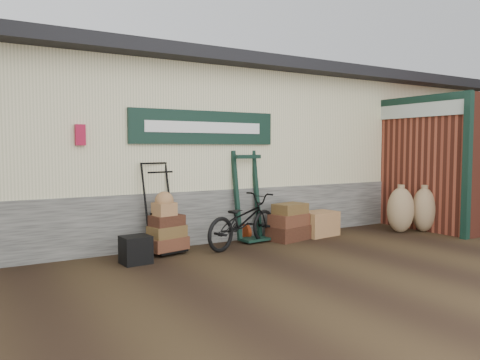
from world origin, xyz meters
name	(u,v)px	position (x,y,z in m)	size (l,w,h in m)	color
ground	(252,253)	(0.00, 0.00, 0.00)	(80.00, 80.00, 0.00)	black
station_building	(179,148)	(-0.01, 2.74, 1.61)	(14.40, 4.10, 3.20)	#4C4C47
brick_outbuilding	(399,162)	(4.70, 1.19, 1.30)	(1.71, 4.51, 2.62)	maroon
porter_trolley	(161,207)	(-1.16, 0.78, 0.71)	(0.71, 0.53, 1.42)	black
green_barrow	(249,196)	(0.48, 0.85, 0.78)	(0.56, 0.48, 1.56)	black
suitcase_stack	(289,222)	(1.13, 0.55, 0.32)	(0.73, 0.46, 0.65)	#331810
wicker_hamper	(319,224)	(1.83, 0.58, 0.22)	(0.68, 0.45, 0.45)	#955D3B
black_trunk	(136,250)	(-1.73, 0.29, 0.19)	(0.39, 0.33, 0.39)	black
bicycle	(243,218)	(0.14, 0.48, 0.48)	(1.64, 0.57, 0.95)	black
burlap_sack_left	(401,210)	(3.39, 0.03, 0.43)	(0.54, 0.45, 0.86)	olive
burlap_sack_right	(424,210)	(3.85, -0.14, 0.42)	(0.53, 0.45, 0.85)	olive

